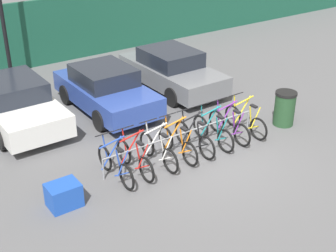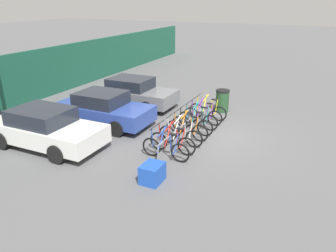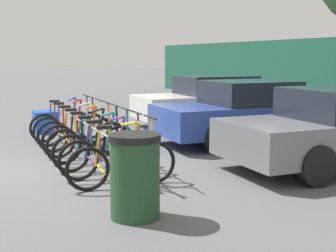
{
  "view_description": "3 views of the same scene",
  "coord_description": "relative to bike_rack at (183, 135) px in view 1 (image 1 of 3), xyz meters",
  "views": [
    {
      "loc": [
        -6.98,
        -7.97,
        6.19
      ],
      "look_at": [
        -0.82,
        0.8,
        0.82
      ],
      "focal_mm": 50.0,
      "sensor_mm": 36.0,
      "label": 1
    },
    {
      "loc": [
        -11.25,
        -3.7,
        4.95
      ],
      "look_at": [
        -1.75,
        0.81,
        0.84
      ],
      "focal_mm": 35.0,
      "sensor_mm": 36.0,
      "label": 2
    },
    {
      "loc": [
        8.2,
        -1.5,
        1.95
      ],
      "look_at": [
        0.64,
        1.71,
        0.72
      ],
      "focal_mm": 50.0,
      "sensor_mm": 36.0,
      "label": 3
    }
  ],
  "objects": [
    {
      "name": "ground_plane",
      "position": [
        0.43,
        -0.68,
        -0.5
      ],
      "size": [
        120.0,
        120.0,
        0.0
      ],
      "primitive_type": "plane",
      "color": "#59595B"
    },
    {
      "name": "hoarding_wall",
      "position": [
        0.43,
        8.82,
        0.78
      ],
      "size": [
        36.0,
        0.16,
        2.55
      ],
      "primitive_type": "cube",
      "color": "#19513D",
      "rests_on": "ground"
    },
    {
      "name": "bike_rack",
      "position": [
        0.0,
        0.0,
        0.0
      ],
      "size": [
        4.77,
        0.04,
        0.57
      ],
      "color": "gray",
      "rests_on": "ground"
    },
    {
      "name": "bicycle_blue",
      "position": [
        -2.11,
        -0.15,
        -0.12
      ],
      "size": [
        0.68,
        1.71,
        1.05
      ],
      "rotation": [
        0.0,
        0.0,
        -0.05
      ],
      "color": "black",
      "rests_on": "ground"
    },
    {
      "name": "bicycle_red",
      "position": [
        -1.57,
        -0.15,
        -0.12
      ],
      "size": [
        0.68,
        1.71,
        1.05
      ],
      "rotation": [
        0.0,
        0.0,
        -0.05
      ],
      "color": "black",
      "rests_on": "ground"
    },
    {
      "name": "bicycle_white",
      "position": [
        -0.88,
        -0.15,
        -0.12
      ],
      "size": [
        0.68,
        1.71,
        1.05
      ],
      "rotation": [
        0.0,
        0.0,
        0.03
      ],
      "color": "black",
      "rests_on": "ground"
    },
    {
      "name": "bicycle_orange",
      "position": [
        -0.28,
        -0.15,
        -0.12
      ],
      "size": [
        0.68,
        1.71,
        1.05
      ],
      "rotation": [
        0.0,
        0.0,
        -0.05
      ],
      "color": "black",
      "rests_on": "ground"
    },
    {
      "name": "bicycle_black",
      "position": [
        0.27,
        -0.15,
        -0.12
      ],
      "size": [
        0.68,
        1.71,
        1.05
      ],
      "rotation": [
        0.0,
        0.0,
        -0.04
      ],
      "color": "black",
      "rests_on": "ground"
    },
    {
      "name": "bicycle_teal",
      "position": [
        0.91,
        -0.15,
        -0.12
      ],
      "size": [
        0.68,
        1.71,
        1.05
      ],
      "rotation": [
        0.0,
        0.0,
        -0.06
      ],
      "color": "black",
      "rests_on": "ground"
    },
    {
      "name": "bicycle_purple",
      "position": [
        1.49,
        -0.15,
        -0.12
      ],
      "size": [
        0.68,
        1.71,
        1.05
      ],
      "rotation": [
        0.0,
        0.0,
        -0.05
      ],
      "color": "black",
      "rests_on": "ground"
    },
    {
      "name": "bicycle_yellow",
      "position": [
        2.11,
        -0.15,
        -0.12
      ],
      "size": [
        0.68,
        1.71,
        1.05
      ],
      "rotation": [
        0.0,
        0.0,
        0.01
      ],
      "color": "black",
      "rests_on": "ground"
    },
    {
      "name": "car_white",
      "position": [
        -3.01,
        4.14,
        0.19
      ],
      "size": [
        1.91,
        4.31,
        1.4
      ],
      "color": "silver",
      "rests_on": "ground"
    },
    {
      "name": "car_blue",
      "position": [
        -0.35,
        3.55,
        0.19
      ],
      "size": [
        1.91,
        4.03,
        1.4
      ],
      "color": "#2D479E",
      "rests_on": "ground"
    },
    {
      "name": "car_grey",
      "position": [
        2.35,
        3.8,
        0.19
      ],
      "size": [
        1.91,
        4.22,
        1.4
      ],
      "color": "slate",
      "rests_on": "ground"
    },
    {
      "name": "trash_bin",
      "position": [
        3.42,
        -0.4,
        0.02
      ],
      "size": [
        0.63,
        0.63,
        1.03
      ],
      "color": "#234728",
      "rests_on": "ground"
    },
    {
      "name": "cargo_crate",
      "position": [
        -3.56,
        -0.43,
        -0.22
      ],
      "size": [
        0.7,
        0.56,
        0.55
      ],
      "primitive_type": "cube",
      "color": "blue",
      "rests_on": "ground"
    }
  ]
}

